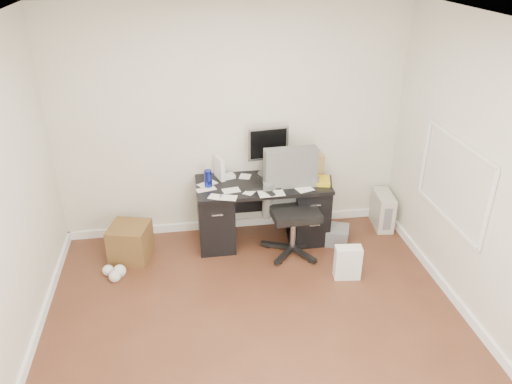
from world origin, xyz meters
TOP-DOWN VIEW (x-y plane):
  - ground at (0.00, 0.00)m, footprint 4.00×4.00m
  - room_shell at (0.03, 0.03)m, footprint 4.02×4.02m
  - desk at (0.30, 1.65)m, footprint 1.50×0.70m
  - loose_papers at (0.10, 1.60)m, footprint 1.10×0.60m
  - lcd_monitor at (0.39, 1.85)m, footprint 0.51×0.33m
  - keyboard at (0.28, 1.52)m, footprint 0.40×0.15m
  - computer_mouse at (0.71, 1.58)m, footprint 0.08×0.08m
  - travel_mug at (-0.31, 1.65)m, footprint 0.09×0.09m
  - white_binder at (-0.17, 1.85)m, footprint 0.16×0.24m
  - magazine_file at (0.99, 1.82)m, footprint 0.12×0.22m
  - pen_cup at (0.68, 1.86)m, footprint 0.10×0.10m
  - yellow_book at (0.98, 1.55)m, footprint 0.24×0.28m
  - paper_remote at (0.35, 1.39)m, footprint 0.29×0.24m
  - office_chair at (0.60, 1.34)m, footprint 0.71×0.71m
  - pc_tower at (1.83, 1.73)m, footprint 0.24×0.46m
  - shopping_bag at (1.06, 0.76)m, footprint 0.30×0.23m
  - wicker_basket at (-1.22, 1.49)m, footprint 0.50×0.50m
  - desk_printer at (1.12, 1.45)m, footprint 0.42×0.39m

SIDE VIEW (x-z plane):
  - ground at x=0.00m, z-range 0.00..0.00m
  - desk_printer at x=1.12m, z-range 0.00..0.20m
  - shopping_bag at x=1.06m, z-range 0.00..0.37m
  - wicker_basket at x=-1.22m, z-range 0.00..0.41m
  - pc_tower at x=1.83m, z-range 0.00..0.44m
  - desk at x=0.30m, z-range 0.02..0.77m
  - office_chair at x=0.60m, z-range 0.00..1.20m
  - loose_papers at x=0.10m, z-range 0.75..0.75m
  - keyboard at x=0.28m, z-range 0.75..0.77m
  - paper_remote at x=0.35m, z-range 0.75..0.77m
  - yellow_book at x=0.98m, z-range 0.75..0.79m
  - computer_mouse at x=0.71m, z-range 0.75..0.81m
  - travel_mug at x=-0.31m, z-range 0.75..0.95m
  - pen_cup at x=0.68m, z-range 0.75..0.97m
  - magazine_file at x=0.99m, z-range 0.75..1.00m
  - white_binder at x=-0.17m, z-range 0.75..1.01m
  - lcd_monitor at x=0.39m, z-range 0.75..1.36m
  - room_shell at x=0.03m, z-range 0.30..3.01m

